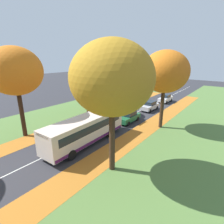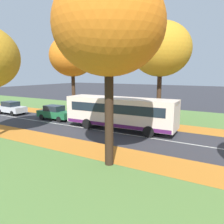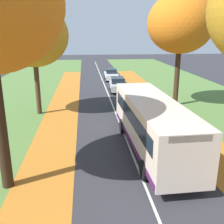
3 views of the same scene
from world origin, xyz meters
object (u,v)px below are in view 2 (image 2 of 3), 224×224
Objects in this scene: bus at (120,112)px; tree_right_near at (161,49)px; tree_right_mid at (72,56)px; car_silver_following at (11,108)px; car_green_lead at (55,113)px; tree_left_near at (109,26)px.

tree_right_near is at bearing -21.61° from bus.
tree_right_mid is 0.96× the size of bus.
car_silver_following is at bearing 125.84° from tree_right_mid.
tree_right_near is 1.04× the size of tree_right_mid.
car_silver_following is (0.04, 15.84, -0.89)m from bus.
tree_right_near is 8.07m from bus.
car_silver_following is at bearing 91.47° from car_green_lead.
tree_right_mid is (12.03, 12.50, -0.27)m from tree_left_near.
tree_right_mid is (-0.38, 11.38, -0.26)m from tree_right_near.
tree_right_near is 1.00× the size of bus.
tree_right_near is at bearing -74.18° from car_silver_following.
tree_right_mid is at bearing 46.10° from tree_left_near.
tree_left_near is at bearing -111.18° from car_silver_following.
tree_left_near reaches higher than car_green_lead.
car_silver_following is at bearing 68.82° from tree_left_near.
tree_right_mid is at bearing 11.89° from car_green_lead.
tree_left_near is 1.03× the size of tree_right_mid.
tree_left_near is 9.93m from bus.
tree_right_near is 19.77m from car_silver_following.
car_silver_following is (-4.68, 6.48, -6.55)m from tree_right_mid.
bus is at bearing -91.53° from car_green_lead.
bus is (7.32, 3.14, -5.93)m from tree_left_near.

